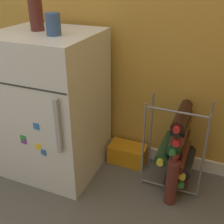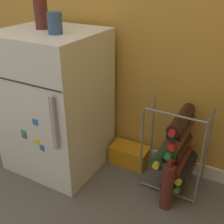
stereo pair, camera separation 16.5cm
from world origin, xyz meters
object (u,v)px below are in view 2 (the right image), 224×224
wine_rack (178,149)px  loose_bottle_floor (167,186)px  mini_fridge (55,102)px  soda_box (130,155)px  fridge_top_cup (55,23)px  fridge_top_bottle (40,4)px

wine_rack → loose_bottle_floor: wine_rack is taller
wine_rack → mini_fridge: bearing=-172.0°
mini_fridge → wine_rack: bearing=8.0°
soda_box → fridge_top_cup: fridge_top_cup is taller
soda_box → fridge_top_cup: 0.98m
mini_fridge → fridge_top_bottle: 0.58m
fridge_top_bottle → loose_bottle_floor: size_ratio=0.92×
mini_fridge → fridge_top_cup: (0.10, -0.05, 0.50)m
loose_bottle_floor → mini_fridge: bearing=175.5°
wine_rack → fridge_top_bottle: 1.12m
wine_rack → soda_box: 0.42m
fridge_top_cup → fridge_top_bottle: fridge_top_bottle is taller
fridge_top_bottle → fridge_top_cup: bearing=-25.4°
mini_fridge → fridge_top_cup: fridge_top_cup is taller
soda_box → fridge_top_cup: bearing=-142.4°
mini_fridge → fridge_top_cup: bearing=-28.7°
mini_fridge → loose_bottle_floor: 0.84m
fridge_top_cup → loose_bottle_floor: bearing=-0.7°
wine_rack → fridge_top_cup: size_ratio=4.93×
soda_box → fridge_top_cup: size_ratio=2.26×
wine_rack → loose_bottle_floor: size_ratio=1.71×
fridge_top_bottle → soda_box: bearing=20.8°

